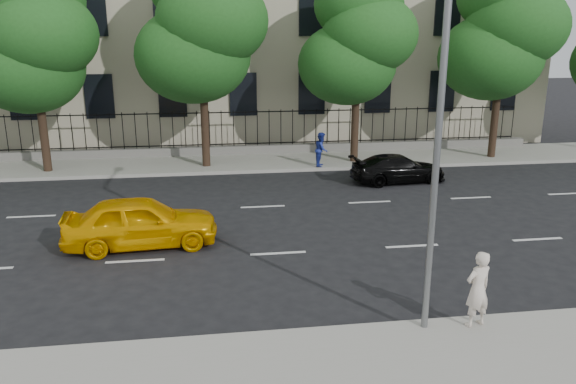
# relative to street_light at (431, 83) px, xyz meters

# --- Properties ---
(ground) EXTENTS (120.00, 120.00, 0.00)m
(ground) POSITION_rel_street_light_xyz_m (-2.50, 1.77, -5.15)
(ground) COLOR black
(ground) RESTS_ON ground
(far_sidewalk) EXTENTS (60.00, 4.00, 0.15)m
(far_sidewalk) POSITION_rel_street_light_xyz_m (-2.50, 15.77, -5.07)
(far_sidewalk) COLOR gray
(far_sidewalk) RESTS_ON ground
(lane_markings) EXTENTS (49.60, 4.62, 0.01)m
(lane_markings) POSITION_rel_street_light_xyz_m (-2.50, 6.52, -5.14)
(lane_markings) COLOR silver
(lane_markings) RESTS_ON ground
(iron_fence) EXTENTS (30.00, 0.50, 2.20)m
(iron_fence) POSITION_rel_street_light_xyz_m (-2.50, 17.47, -4.50)
(iron_fence) COLOR slate
(iron_fence) RESTS_ON far_sidewalk
(street_light) EXTENTS (0.25, 3.32, 8.05)m
(street_light) POSITION_rel_street_light_xyz_m (0.00, 0.00, 0.00)
(street_light) COLOR slate
(street_light) RESTS_ON near_sidewalk
(tree_b) EXTENTS (5.53, 5.12, 8.97)m
(tree_b) POSITION_rel_street_light_xyz_m (-11.46, 15.13, 0.69)
(tree_b) COLOR #382619
(tree_b) RESTS_ON far_sidewalk
(tree_c) EXTENTS (5.89, 5.50, 9.80)m
(tree_c) POSITION_rel_street_light_xyz_m (-4.46, 15.13, 1.26)
(tree_c) COLOR #382619
(tree_c) RESTS_ON far_sidewalk
(tree_d) EXTENTS (5.34, 4.94, 8.84)m
(tree_d) POSITION_rel_street_light_xyz_m (2.54, 15.13, 0.69)
(tree_d) COLOR #382619
(tree_d) RESTS_ON far_sidewalk
(tree_e) EXTENTS (5.71, 5.31, 9.46)m
(tree_e) POSITION_rel_street_light_xyz_m (9.54, 15.13, 1.05)
(tree_e) COLOR #382619
(tree_e) RESTS_ON far_sidewalk
(yellow_taxi) EXTENTS (4.56, 2.12, 1.51)m
(yellow_taxi) POSITION_rel_street_light_xyz_m (-6.42, 5.43, -4.39)
(yellow_taxi) COLOR #EDA501
(yellow_taxi) RESTS_ON ground
(black_sedan) EXTENTS (4.17, 2.03, 1.17)m
(black_sedan) POSITION_rel_street_light_xyz_m (3.50, 11.45, -4.56)
(black_sedan) COLOR black
(black_sedan) RESTS_ON ground
(woman_near) EXTENTS (0.70, 0.56, 1.66)m
(woman_near) POSITION_rel_street_light_xyz_m (1.07, -0.63, -4.17)
(woman_near) COLOR beige
(woman_near) RESTS_ON near_sidewalk
(pedestrian_far) EXTENTS (0.80, 0.91, 1.56)m
(pedestrian_far) POSITION_rel_street_light_xyz_m (0.75, 14.17, -4.22)
(pedestrian_far) COLOR navy
(pedestrian_far) RESTS_ON far_sidewalk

